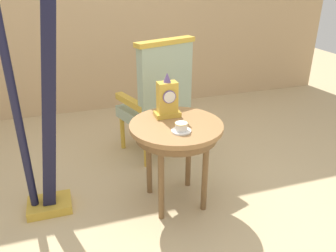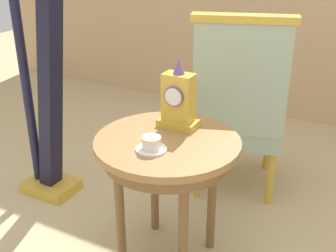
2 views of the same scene
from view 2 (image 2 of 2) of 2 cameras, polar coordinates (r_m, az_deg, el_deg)
side_table at (r=1.99m, az=-0.08°, el=-3.89°), size 0.67×0.67×0.67m
teacup_left at (r=1.85m, az=-2.23°, el=-2.45°), size 0.14×0.14×0.06m
mantel_clock at (r=2.03m, az=1.40°, el=3.40°), size 0.19×0.11×0.34m
armchair at (r=2.59m, az=9.35°, el=2.80°), size 0.68×0.67×1.14m
harp at (r=2.60m, az=-16.24°, el=4.67°), size 0.40×0.24×1.73m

